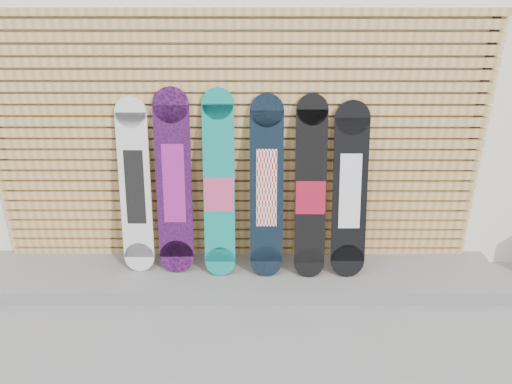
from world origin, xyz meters
TOP-DOWN VIEW (x-y plane):
  - ground at (0.00, 0.00)m, footprint 80.00×80.00m
  - building at (0.50, 3.50)m, footprint 12.00×5.00m
  - concrete_step at (-0.15, 0.68)m, footprint 4.60×0.70m
  - slat_wall at (-0.15, 0.97)m, footprint 4.26×0.08m
  - snowboard_0 at (-1.01, 0.80)m, footprint 0.26×0.29m
  - snowboard_1 at (-0.67, 0.79)m, footprint 0.30×0.31m
  - snowboard_2 at (-0.29, 0.76)m, footprint 0.26×0.36m
  - snowboard_3 at (0.11, 0.76)m, footprint 0.28×0.37m
  - snowboard_4 at (0.48, 0.75)m, footprint 0.26×0.38m
  - snowboard_5 at (0.81, 0.76)m, footprint 0.29×0.38m

SIDE VIEW (x-z plane):
  - ground at x=0.00m, z-range 0.00..0.00m
  - concrete_step at x=-0.15m, z-range 0.00..0.12m
  - snowboard_5 at x=0.81m, z-range 0.12..1.59m
  - snowboard_0 at x=-1.01m, z-range 0.12..1.62m
  - snowboard_4 at x=0.48m, z-range 0.11..1.64m
  - snowboard_3 at x=0.11m, z-range 0.12..1.65m
  - snowboard_2 at x=-0.29m, z-range 0.11..1.68m
  - snowboard_1 at x=-0.67m, z-range 0.12..1.70m
  - slat_wall at x=-0.15m, z-range 0.06..2.35m
  - building at x=0.50m, z-range 0.00..3.60m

